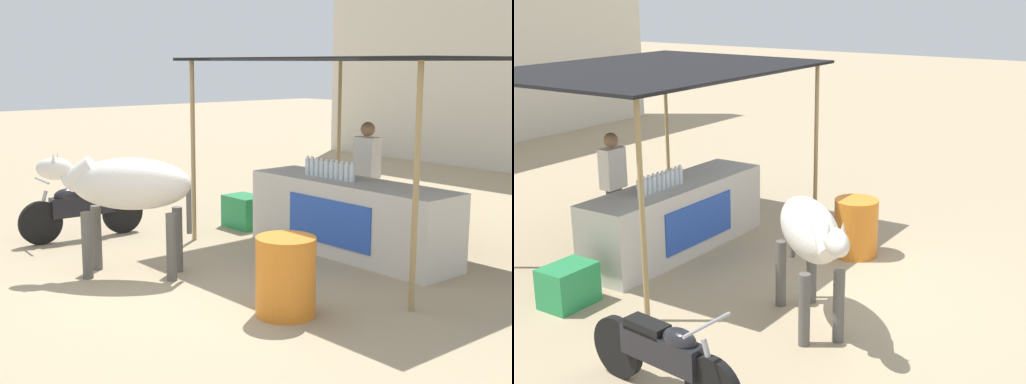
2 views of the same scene
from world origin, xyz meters
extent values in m
plane|color=tan|center=(0.00, 0.00, 0.00)|extent=(60.00, 60.00, 0.00)
cube|color=beige|center=(0.00, 2.20, 0.48)|extent=(3.00, 0.80, 0.96)
cube|color=#264CB2|center=(0.00, 1.79, 0.48)|extent=(1.40, 0.02, 0.58)
cube|color=black|center=(0.00, 2.50, 2.49)|extent=(4.20, 3.20, 0.04)
cylinder|color=#997F51|center=(-1.89, 1.06, 1.25)|extent=(0.06, 0.06, 2.49)
cylinder|color=#997F51|center=(1.89, 1.06, 1.25)|extent=(0.06, 0.06, 2.49)
cylinder|color=#997F51|center=(1.89, 3.94, 1.25)|extent=(0.06, 0.06, 2.49)
cylinder|color=silver|center=(-0.76, 2.15, 1.07)|extent=(0.07, 0.07, 0.22)
cylinder|color=white|center=(-0.76, 2.15, 1.19)|extent=(0.04, 0.04, 0.03)
cylinder|color=silver|center=(-0.67, 2.15, 1.07)|extent=(0.07, 0.07, 0.22)
cylinder|color=white|center=(-0.67, 2.15, 1.19)|extent=(0.04, 0.04, 0.03)
cylinder|color=silver|center=(-0.57, 2.15, 1.07)|extent=(0.07, 0.07, 0.22)
cylinder|color=white|center=(-0.57, 2.15, 1.19)|extent=(0.04, 0.04, 0.03)
cylinder|color=silver|center=(-0.48, 2.15, 1.07)|extent=(0.07, 0.07, 0.22)
cylinder|color=white|center=(-0.48, 2.15, 1.19)|extent=(0.04, 0.04, 0.03)
cylinder|color=silver|center=(-0.39, 2.15, 1.07)|extent=(0.07, 0.07, 0.22)
cylinder|color=white|center=(-0.39, 2.15, 1.19)|extent=(0.04, 0.04, 0.03)
cylinder|color=silver|center=(-0.30, 2.15, 1.07)|extent=(0.07, 0.07, 0.22)
cylinder|color=white|center=(-0.30, 2.15, 1.19)|extent=(0.04, 0.04, 0.03)
cylinder|color=silver|center=(-0.21, 2.15, 1.07)|extent=(0.07, 0.07, 0.22)
cylinder|color=white|center=(-0.21, 2.15, 1.19)|extent=(0.04, 0.04, 0.03)
cylinder|color=silver|center=(-0.12, 2.15, 1.07)|extent=(0.07, 0.07, 0.22)
cylinder|color=white|center=(-0.12, 2.15, 1.19)|extent=(0.04, 0.04, 0.03)
cylinder|color=silver|center=(-0.03, 2.15, 1.07)|extent=(0.07, 0.07, 0.22)
cylinder|color=white|center=(-0.03, 2.15, 1.19)|extent=(0.04, 0.04, 0.03)
cylinder|color=silver|center=(0.06, 2.15, 1.07)|extent=(0.07, 0.07, 0.22)
cylinder|color=white|center=(0.06, 2.15, 1.19)|extent=(0.04, 0.04, 0.03)
cylinder|color=#383842|center=(-0.41, 2.95, 0.44)|extent=(0.22, 0.22, 0.88)
cube|color=silver|center=(-0.41, 2.95, 1.16)|extent=(0.34, 0.20, 0.56)
sphere|color=#8C6647|center=(-0.41, 2.95, 1.55)|extent=(0.20, 0.20, 0.20)
cube|color=#268C4C|center=(-2.06, 2.10, 0.24)|extent=(0.60, 0.44, 0.48)
cylinder|color=orange|center=(1.16, 0.02, 0.39)|extent=(0.59, 0.59, 0.79)
ellipsoid|color=silver|center=(-0.97, -0.44, 1.08)|extent=(1.35, 1.36, 0.60)
cylinder|color=#575551|center=(-1.19, -0.92, 0.39)|extent=(0.12, 0.12, 0.78)
cylinder|color=#575551|center=(-1.45, -0.66, 0.39)|extent=(0.12, 0.12, 0.78)
cylinder|color=#575551|center=(-0.50, -0.22, 0.39)|extent=(0.12, 0.12, 0.78)
cylinder|color=#575551|center=(-0.76, 0.04, 0.39)|extent=(0.12, 0.12, 0.78)
cylinder|color=silver|center=(-1.39, -0.87, 1.19)|extent=(0.49, 0.49, 0.41)
ellipsoid|color=silver|center=(-1.60, -1.08, 1.25)|extent=(0.47, 0.47, 0.26)
cone|color=beige|center=(-1.54, -1.11, 1.39)|extent=(0.05, 0.05, 0.10)
cone|color=beige|center=(-1.64, -1.02, 1.39)|extent=(0.05, 0.05, 0.10)
cylinder|color=#575551|center=(-0.51, 0.03, 0.81)|extent=(0.06, 0.06, 0.60)
cylinder|color=black|center=(-2.90, 0.50, 0.30)|extent=(0.14, 0.60, 0.60)
cube|color=black|center=(-2.96, -0.10, 0.48)|extent=(0.27, 0.91, 0.28)
ellipsoid|color=black|center=(-2.98, -0.31, 0.64)|extent=(0.23, 0.38, 0.20)
cube|color=black|center=(-2.94, 0.08, 0.64)|extent=(0.22, 0.46, 0.10)
cylinder|color=#99999E|center=(-3.01, -0.64, 0.88)|extent=(0.55, 0.08, 0.03)
cylinder|color=#99999E|center=(-3.02, -0.67, 0.50)|extent=(0.07, 0.21, 0.49)
camera|label=1|loc=(6.13, -4.48, 2.45)|focal=50.00mm
camera|label=2|loc=(-7.19, -3.90, 3.52)|focal=50.00mm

